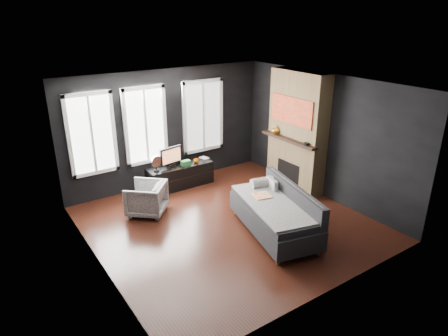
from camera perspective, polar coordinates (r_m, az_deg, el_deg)
floor at (r=7.90m, az=0.63°, el=-7.92°), size 5.00×5.00×0.00m
ceiling at (r=6.97m, az=0.72°, el=11.75°), size 5.00×5.00×0.00m
wall_back at (r=9.39m, az=-8.11°, el=5.69°), size 5.00×0.02×2.70m
wall_left at (r=6.35m, az=-18.23°, el=-3.19°), size 0.02×5.00×2.70m
wall_right at (r=8.92m, az=14.02°, el=4.41°), size 0.02×5.00×2.70m
windows at (r=8.94m, az=-10.97°, el=11.50°), size 4.00×0.16×1.76m
fireplace at (r=9.18m, az=10.41°, el=5.17°), size 0.70×1.62×2.70m
sofa at (r=7.46m, az=7.17°, el=-6.08°), size 1.51×2.28×0.90m
stripe_pillow at (r=7.91m, az=6.87°, el=-2.76°), size 0.17×0.37×0.36m
armchair at (r=8.26m, az=-11.05°, el=-4.09°), size 0.98×0.98×0.74m
media_console at (r=9.44m, az=-6.30°, el=-1.10°), size 1.56×0.50×0.54m
monitor at (r=9.19m, az=-7.61°, el=1.77°), size 0.60×0.24×0.53m
desk_fan at (r=9.00m, az=-9.67°, el=0.68°), size 0.30×0.30×0.37m
mug at (r=9.43m, az=-4.00°, el=1.10°), size 0.13×0.12×0.12m
book at (r=9.63m, az=-3.23°, el=1.91°), size 0.17×0.05×0.23m
storage_box at (r=9.30m, az=-5.50°, el=0.74°), size 0.21×0.14×0.11m
mantel_vase at (r=9.33m, az=7.38°, el=5.49°), size 0.25×0.26×0.19m
mantel_clock at (r=8.67m, az=11.70°, el=3.42°), size 0.14×0.14×0.04m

